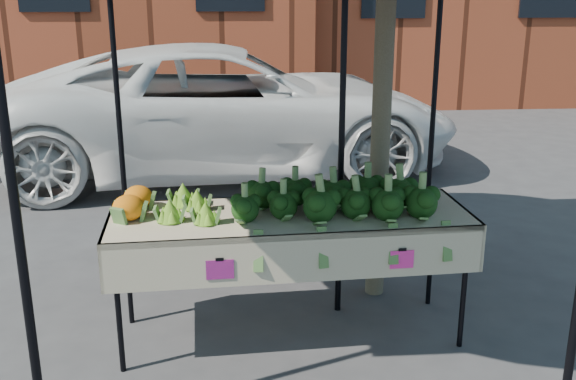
# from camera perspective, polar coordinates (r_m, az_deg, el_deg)

# --- Properties ---
(ground) EXTENTS (90.00, 90.00, 0.00)m
(ground) POSITION_cam_1_polar(r_m,az_deg,el_deg) (4.72, 0.96, -12.68)
(ground) COLOR #363639
(table) EXTENTS (2.45, 0.95, 0.90)m
(table) POSITION_cam_1_polar(r_m,az_deg,el_deg) (4.59, 0.19, -7.32)
(table) COLOR beige
(table) RESTS_ON ground
(canopy) EXTENTS (3.16, 3.16, 2.74)m
(canopy) POSITION_cam_1_polar(r_m,az_deg,el_deg) (4.69, 0.25, 5.11)
(canopy) COLOR black
(canopy) RESTS_ON ground
(broccoli_heap) EXTENTS (1.38, 0.58, 0.27)m
(broccoli_heap) POSITION_cam_1_polar(r_m,az_deg,el_deg) (4.43, 3.72, -0.14)
(broccoli_heap) COLOR #0C330F
(broccoli_heap) RESTS_ON table
(romanesco_cluster) EXTENTS (0.44, 0.58, 0.21)m
(romanesco_cluster) POSITION_cam_1_polar(r_m,az_deg,el_deg) (4.42, -8.47, -0.76)
(romanesco_cluster) COLOR #7BB129
(romanesco_cluster) RESTS_ON table
(cauliflower_pair) EXTENTS (0.24, 0.44, 0.19)m
(cauliflower_pair) POSITION_cam_1_polar(r_m,az_deg,el_deg) (4.49, -13.15, -0.86)
(cauliflower_pair) COLOR orange
(cauliflower_pair) RESTS_ON table
(street_tree) EXTENTS (2.11, 2.11, 4.16)m
(street_tree) POSITION_cam_1_polar(r_m,az_deg,el_deg) (4.90, 8.35, 13.85)
(street_tree) COLOR #1E4C14
(street_tree) RESTS_ON ground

